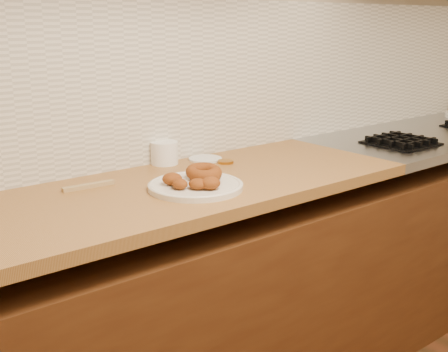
# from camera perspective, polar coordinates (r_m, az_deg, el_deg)

# --- Properties ---
(wall_back) EXTENTS (4.00, 0.02, 2.70)m
(wall_back) POSITION_cam_1_polar(r_m,az_deg,el_deg) (2.22, -2.51, 13.67)
(wall_back) COLOR #BDAD8E
(wall_back) RESTS_ON ground
(base_cabinet) EXTENTS (3.60, 0.60, 0.77)m
(base_cabinet) POSITION_cam_1_polar(r_m,az_deg,el_deg) (2.23, 2.60, -12.16)
(base_cabinet) COLOR #4D2911
(base_cabinet) RESTS_ON floor
(butcher_block) EXTENTS (2.30, 0.62, 0.04)m
(butcher_block) POSITION_cam_1_polar(r_m,az_deg,el_deg) (1.71, -13.94, -3.40)
(butcher_block) COLOR #9D6E3E
(butcher_block) RESTS_ON base_cabinet
(stovetop) EXTENTS (1.30, 0.62, 0.04)m
(stovetop) POSITION_cam_1_polar(r_m,az_deg,el_deg) (2.92, 20.08, 3.86)
(stovetop) COLOR #9EA0A5
(stovetop) RESTS_ON base_cabinet
(backsplash) EXTENTS (3.60, 0.02, 0.60)m
(backsplash) POSITION_cam_1_polar(r_m,az_deg,el_deg) (2.22, -2.28, 9.79)
(backsplash) COLOR silver
(backsplash) RESTS_ON wall_back
(burner_grates) EXTENTS (0.91, 0.26, 0.03)m
(burner_grates) POSITION_cam_1_polar(r_m,az_deg,el_deg) (2.85, 21.23, 4.14)
(burner_grates) COLOR black
(burner_grates) RESTS_ON stovetop
(donut_plate) EXTENTS (0.30, 0.30, 0.02)m
(donut_plate) POSITION_cam_1_polar(r_m,az_deg,el_deg) (1.79, -2.90, -1.05)
(donut_plate) COLOR silver
(donut_plate) RESTS_ON butcher_block
(ring_donut) EXTENTS (0.12, 0.13, 0.05)m
(ring_donut) POSITION_cam_1_polar(r_m,az_deg,el_deg) (1.85, -2.08, 0.37)
(ring_donut) COLOR brown
(ring_donut) RESTS_ON donut_plate
(fried_dough_chunks) EXTENTS (0.14, 0.19, 0.04)m
(fried_dough_chunks) POSITION_cam_1_polar(r_m,az_deg,el_deg) (1.74, -3.41, -0.62)
(fried_dough_chunks) COLOR brown
(fried_dough_chunks) RESTS_ON donut_plate
(plastic_tub) EXTENTS (0.12, 0.12, 0.09)m
(plastic_tub) POSITION_cam_1_polar(r_m,az_deg,el_deg) (2.11, -6.08, 2.36)
(plastic_tub) COLOR white
(plastic_tub) RESTS_ON butcher_block
(tub_lid) EXTENTS (0.17, 0.17, 0.01)m
(tub_lid) POSITION_cam_1_polar(r_m,az_deg,el_deg) (2.17, -1.91, 1.75)
(tub_lid) COLOR silver
(tub_lid) RESTS_ON butcher_block
(brass_jar_lid) EXTENTS (0.06, 0.06, 0.01)m
(brass_jar_lid) POSITION_cam_1_polar(r_m,az_deg,el_deg) (2.12, 0.16, 1.46)
(brass_jar_lid) COLOR #A96F1C
(brass_jar_lid) RESTS_ON butcher_block
(wooden_utensil) EXTENTS (0.17, 0.03, 0.01)m
(wooden_utensil) POSITION_cam_1_polar(r_m,az_deg,el_deg) (1.86, -13.59, -0.98)
(wooden_utensil) COLOR #A68756
(wooden_utensil) RESTS_ON butcher_block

